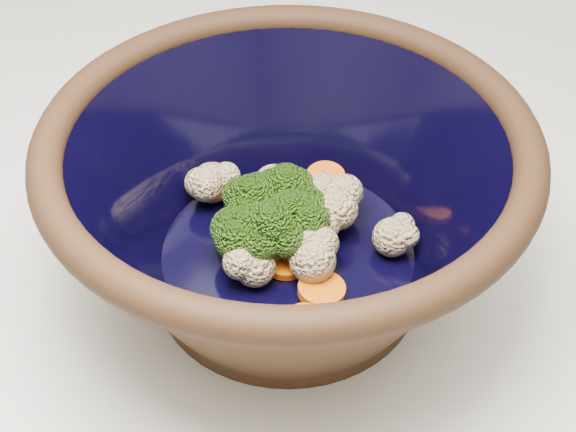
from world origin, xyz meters
TOP-DOWN VIEW (x-y plane):
  - mixing_bowl at (-0.05, -0.07)m, footprint 0.38×0.38m
  - vegetable_pile at (-0.06, -0.07)m, footprint 0.16×0.16m

SIDE VIEW (x-z plane):
  - vegetable_pile at x=-0.06m, z-range 0.93..0.98m
  - mixing_bowl at x=-0.05m, z-range 0.91..1.04m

